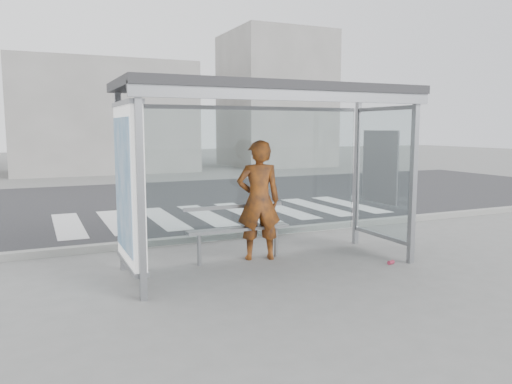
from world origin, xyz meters
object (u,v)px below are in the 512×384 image
Objects in this scene: person at (259,200)px; soda_can at (391,262)px; bus_shelter at (245,130)px; bench at (238,228)px.

soda_can is at bearing 161.75° from person.
bus_shelter is 1.55m from bench.
person is 16.70× the size of soda_can.
person is (0.39, 0.39, -1.06)m from bus_shelter.
person is 1.13× the size of bench.
bus_shelter is 2.31× the size of person.
bench is at bearing 5.61° from person.
bus_shelter reaches higher than soda_can.
person is at bearing -9.37° from bench.
bus_shelter is at bearing 160.99° from soda_can.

